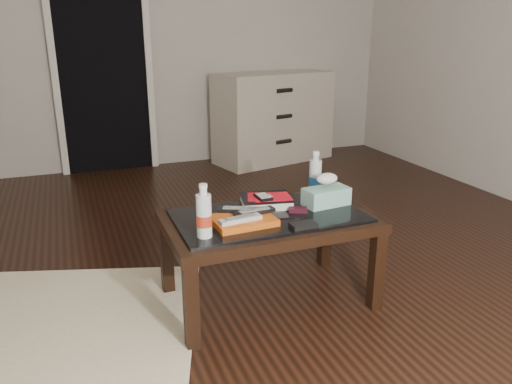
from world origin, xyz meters
The scene contains 16 objects.
ground centered at (0.00, 0.00, 0.00)m, with size 5.00×5.00×0.00m, color black.
doorway centered at (-0.40, 2.47, 1.02)m, with size 0.90×0.08×2.07m.
coffee_table centered at (0.09, -0.37, 0.40)m, with size 1.00×0.60×0.46m.
dresser centered at (1.22, 2.23, 0.45)m, with size 1.28×0.77×0.90m.
magazines centered at (-0.06, -0.43, 0.48)m, with size 0.28×0.21×0.03m, color #C35312.
remote_silver centered at (-0.09, -0.47, 0.50)m, with size 0.20×0.05×0.02m, color #BBBBC0.
remote_black_front centered at (0.00, -0.40, 0.50)m, with size 0.20×0.05×0.02m, color black.
remote_black_back centered at (-0.06, -0.35, 0.50)m, with size 0.20×0.05×0.02m, color black.
textbook centered at (0.13, -0.24, 0.48)m, with size 0.25×0.20×0.05m, color black.
dvd_mailers centered at (0.13, -0.24, 0.51)m, with size 0.19×0.14×0.01m, color red.
ipod centered at (0.10, -0.27, 0.52)m, with size 0.06×0.10×0.02m, color black.
flip_phone centered at (0.24, -0.38, 0.47)m, with size 0.09×0.05×0.02m, color black.
wallet centered at (0.18, -0.57, 0.47)m, with size 0.12×0.07×0.02m, color black.
water_bottle_left centered at (-0.27, -0.51, 0.58)m, with size 0.07×0.07×0.24m, color white.
water_bottle_right centered at (0.44, -0.17, 0.58)m, with size 0.07×0.07×0.24m, color silver.
tissue_box centered at (0.42, -0.34, 0.51)m, with size 0.23×0.12×0.09m, color teal.
Camera 1 is at (-0.78, -2.45, 1.32)m, focal length 35.00 mm.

